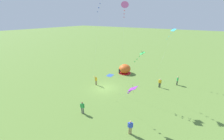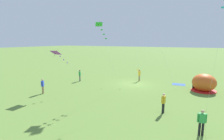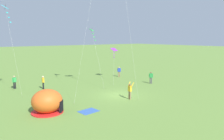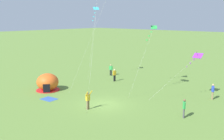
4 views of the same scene
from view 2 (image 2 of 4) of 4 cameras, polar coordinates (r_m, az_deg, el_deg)
The scene contains 10 objects.
ground_plane at distance 24.78m, azimuth 7.03°, elevation -4.56°, with size 300.00×300.00×0.00m, color olive.
popup_tent at distance 23.75m, azimuth 27.82°, elevation -3.76°, with size 2.81×2.81×2.10m.
picnic_blanket at distance 26.05m, azimuth 20.96°, elevation -4.42°, with size 1.70×1.30×0.01m, color #3359A5.
person_near_tent at distance 26.45m, azimuth 8.88°, elevation -1.50°, with size 0.47×0.68×1.89m.
person_watching_sky at distance 15.37m, azimuth 16.44°, elevation -10.01°, with size 0.29×0.59×1.72m.
person_with_toddler at distance 12.86m, azimuth 27.26°, elevation -14.64°, with size 0.56×0.35×1.72m.
person_center_field at distance 26.58m, azimuth -10.47°, elevation -1.56°, with size 0.39×0.53×1.72m.
person_far_back at distance 21.53m, azimuth -21.70°, elevation -4.70°, with size 0.40×0.52×1.72m.
kite_purple at distance 20.26m, azimuth -17.34°, elevation 4.94°, with size 3.89×4.62×5.14m.
kite_green at distance 18.26m, azimuth -3.69°, elevation 13.37°, with size 1.07×4.28×7.94m.
Camera 2 is at (-8.44, 22.51, 6.00)m, focal length 28.00 mm.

